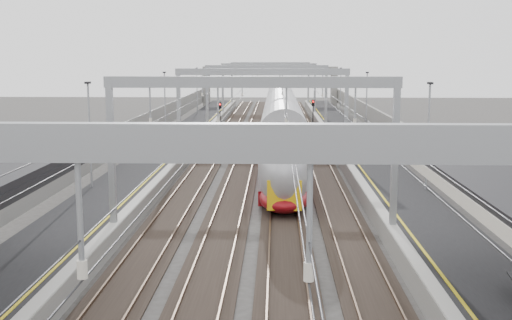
{
  "coord_description": "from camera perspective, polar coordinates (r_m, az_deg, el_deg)",
  "views": [
    {
      "loc": [
        1.06,
        -6.08,
        8.43
      ],
      "look_at": [
        0.0,
        27.36,
        3.05
      ],
      "focal_mm": 45.0,
      "sensor_mm": 36.0,
      "label": 1
    }
  ],
  "objects": [
    {
      "name": "platform_right",
      "position": [
        52.15,
        9.44,
        0.27
      ],
      "size": [
        4.0,
        120.0,
        1.0
      ],
      "primitive_type": "cube",
      "color": "black",
      "rests_on": "ground"
    },
    {
      "name": "train",
      "position": [
        56.93,
        2.25,
        2.85
      ],
      "size": [
        2.86,
        52.03,
        4.51
      ],
      "color": "maroon",
      "rests_on": "ground"
    },
    {
      "name": "overbridge",
      "position": [
        106.13,
        1.26,
        7.45
      ],
      "size": [
        22.0,
        2.2,
        6.9
      ],
      "color": "gray",
      "rests_on": "ground"
    },
    {
      "name": "platform_left",
      "position": [
        52.48,
        -8.14,
        0.35
      ],
      "size": [
        4.0,
        120.0,
        1.0
      ],
      "primitive_type": "cube",
      "color": "black",
      "rests_on": "ground"
    },
    {
      "name": "signal_red_near",
      "position": [
        75.15,
        3.46,
        4.53
      ],
      "size": [
        0.32,
        0.32,
        3.48
      ],
      "color": "black",
      "rests_on": "ground"
    },
    {
      "name": "wall_left",
      "position": [
        52.97,
        -11.58,
        1.54
      ],
      "size": [
        0.3,
        120.0,
        3.2
      ],
      "primitive_type": "cube",
      "color": "gray",
      "rests_on": "ground"
    },
    {
      "name": "wall_right",
      "position": [
        52.52,
        12.94,
        1.43
      ],
      "size": [
        0.3,
        120.0,
        3.2
      ],
      "primitive_type": "cube",
      "color": "gray",
      "rests_on": "ground"
    },
    {
      "name": "signal_red_far",
      "position": [
        76.17,
        5.1,
        4.57
      ],
      "size": [
        0.32,
        0.32,
        3.48
      ],
      "color": "black",
      "rests_on": "ground"
    },
    {
      "name": "overhead_line",
      "position": [
        57.75,
        0.77,
        6.87
      ],
      "size": [
        13.0,
        140.0,
        6.6
      ],
      "color": "gray",
      "rests_on": "platform_left"
    },
    {
      "name": "signal_green",
      "position": [
        71.49,
        -3.22,
        4.3
      ],
      "size": [
        0.32,
        0.32,
        3.48
      ],
      "color": "black",
      "rests_on": "ground"
    },
    {
      "name": "tracks",
      "position": [
        51.77,
        0.62,
        -0.18
      ],
      "size": [
        11.4,
        140.0,
        0.2
      ],
      "color": "black",
      "rests_on": "ground"
    }
  ]
}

